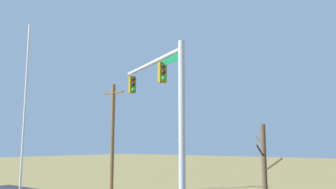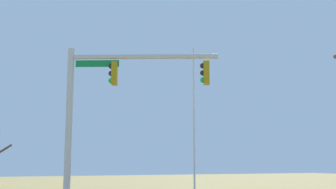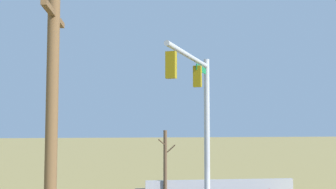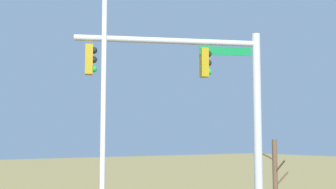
{
  "view_description": "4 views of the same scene",
  "coord_description": "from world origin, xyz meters",
  "px_view_note": "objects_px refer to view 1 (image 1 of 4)",
  "views": [
    {
      "loc": [
        10.56,
        -11.11,
        3.31
      ],
      "look_at": [
        -0.19,
        2.62,
        5.83
      ],
      "focal_mm": 37.06,
      "sensor_mm": 36.0,
      "label": 1
    },
    {
      "loc": [
        5.21,
        18.29,
        3.06
      ],
      "look_at": [
        -1.48,
        2.26,
        5.76
      ],
      "focal_mm": 46.41,
      "sensor_mm": 36.0,
      "label": 2
    },
    {
      "loc": [
        -15.98,
        4.19,
        4.76
      ],
      "look_at": [
        -0.2,
        2.7,
        5.79
      ],
      "focal_mm": 39.96,
      "sensor_mm": 36.0,
      "label": 3
    },
    {
      "loc": [
        -8.68,
        -10.27,
        4.17
      ],
      "look_at": [
        -0.97,
        1.26,
        5.52
      ],
      "focal_mm": 48.01,
      "sensor_mm": 36.0,
      "label": 4
    }
  ],
  "objects_px": {
    "utility_pole": "(113,135)",
    "bare_tree": "(265,175)",
    "flagpole": "(24,117)",
    "signal_mast": "(166,101)"
  },
  "relations": [
    {
      "from": "utility_pole",
      "to": "bare_tree",
      "type": "xyz_separation_m",
      "value": [
        12.67,
        -3.55,
        -1.85
      ]
    },
    {
      "from": "utility_pole",
      "to": "bare_tree",
      "type": "relative_size",
      "value": 1.85
    },
    {
      "from": "utility_pole",
      "to": "bare_tree",
      "type": "distance_m",
      "value": 13.28
    },
    {
      "from": "flagpole",
      "to": "utility_pole",
      "type": "height_order",
      "value": "flagpole"
    },
    {
      "from": "signal_mast",
      "to": "flagpole",
      "type": "relative_size",
      "value": 0.84
    },
    {
      "from": "utility_pole",
      "to": "bare_tree",
      "type": "bearing_deg",
      "value": -15.66
    },
    {
      "from": "signal_mast",
      "to": "utility_pole",
      "type": "bearing_deg",
      "value": 150.99
    },
    {
      "from": "flagpole",
      "to": "bare_tree",
      "type": "relative_size",
      "value": 2.23
    },
    {
      "from": "flagpole",
      "to": "bare_tree",
      "type": "height_order",
      "value": "flagpole"
    },
    {
      "from": "utility_pole",
      "to": "bare_tree",
      "type": "height_order",
      "value": "utility_pole"
    }
  ]
}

